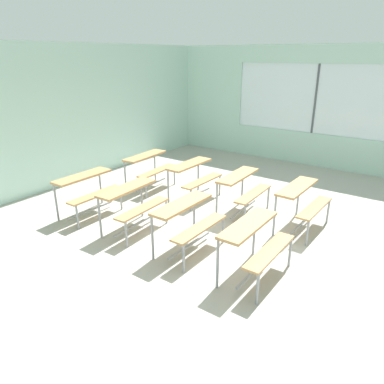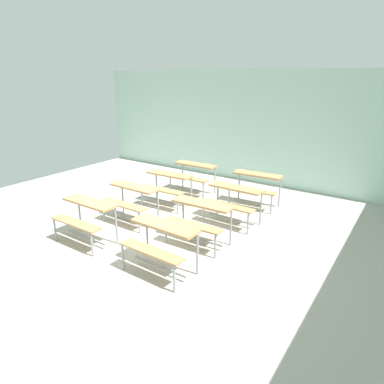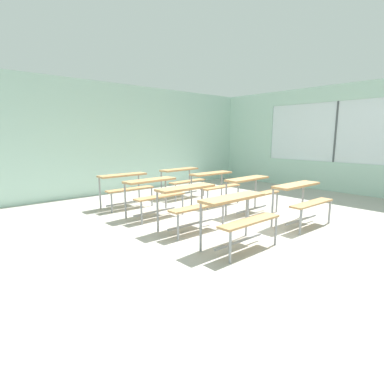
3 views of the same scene
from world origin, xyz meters
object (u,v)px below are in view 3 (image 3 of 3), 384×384
(desk_bench_r1c1, at_px, (252,187))
(desk_bench_r3c1, at_px, (182,176))
(desk_bench_r0c1, at_px, (301,194))
(desk_bench_r2c1, at_px, (215,181))
(desk_bench_r1c0, at_px, (190,198))
(desk_bench_r0c0, at_px, (238,210))
(desk_bench_r3c0, at_px, (125,182))
(desk_bench_r2c0, at_px, (154,189))

(desk_bench_r1c1, bearing_deg, desk_bench_r3c1, 87.70)
(desk_bench_r0c1, relative_size, desk_bench_r2c1, 1.00)
(desk_bench_r1c0, bearing_deg, desk_bench_r0c0, -91.23)
(desk_bench_r0c1, height_order, desk_bench_r3c0, same)
(desk_bench_r1c1, relative_size, desk_bench_r2c0, 1.00)
(desk_bench_r0c0, xyz_separation_m, desk_bench_r3c1, (1.72, 3.35, 0.00))
(desk_bench_r2c0, bearing_deg, desk_bench_r3c1, 31.93)
(desk_bench_r0c0, xyz_separation_m, desk_bench_r3c0, (0.04, 3.32, 0.00))
(desk_bench_r2c0, bearing_deg, desk_bench_r1c1, -37.43)
(desk_bench_r1c0, bearing_deg, desk_bench_r2c0, 89.46)
(desk_bench_r0c0, distance_m, desk_bench_r3c0, 3.32)
(desk_bench_r1c1, bearing_deg, desk_bench_r2c0, 143.13)
(desk_bench_r3c1, bearing_deg, desk_bench_r2c1, -91.13)
(desk_bench_r3c0, bearing_deg, desk_bench_r1c1, -53.82)
(desk_bench_r2c1, relative_size, desk_bench_r3c1, 0.99)
(desk_bench_r3c0, distance_m, desk_bench_r3c1, 1.68)
(desk_bench_r0c1, bearing_deg, desk_bench_r2c1, 90.24)
(desk_bench_r2c0, distance_m, desk_bench_r3c0, 1.09)
(desk_bench_r1c1, relative_size, desk_bench_r3c0, 1.01)
(desk_bench_r0c1, distance_m, desk_bench_r3c0, 3.73)
(desk_bench_r1c1, relative_size, desk_bench_r2c1, 1.00)
(desk_bench_r0c1, xyz_separation_m, desk_bench_r2c0, (-1.65, 2.24, 0.00))
(desk_bench_r1c0, xyz_separation_m, desk_bench_r3c0, (0.00, 2.22, 0.00))
(desk_bench_r1c0, bearing_deg, desk_bench_r1c1, -0.04)
(desk_bench_r0c1, relative_size, desk_bench_r3c0, 1.01)
(desk_bench_r3c0, relative_size, desk_bench_r3c1, 0.98)
(desk_bench_r1c0, relative_size, desk_bench_r2c0, 0.99)
(desk_bench_r0c0, xyz_separation_m, desk_bench_r1c1, (1.69, 1.07, 0.00))
(desk_bench_r0c1, relative_size, desk_bench_r1c1, 1.00)
(desk_bench_r1c1, xyz_separation_m, desk_bench_r3c0, (-1.65, 2.25, 0.00))
(desk_bench_r0c0, relative_size, desk_bench_r1c1, 0.99)
(desk_bench_r3c0, bearing_deg, desk_bench_r0c1, -63.44)
(desk_bench_r0c1, distance_m, desk_bench_r2c1, 2.22)
(desk_bench_r1c0, relative_size, desk_bench_r3c1, 0.98)
(desk_bench_r2c0, bearing_deg, desk_bench_r0c0, -93.65)
(desk_bench_r0c1, distance_m, desk_bench_r2c0, 2.79)
(desk_bench_r0c0, relative_size, desk_bench_r3c0, 1.00)
(desk_bench_r2c0, distance_m, desk_bench_r3c1, 2.00)
(desk_bench_r2c1, bearing_deg, desk_bench_r2c0, -179.78)
(desk_bench_r1c0, height_order, desk_bench_r2c0, same)
(desk_bench_r0c1, height_order, desk_bench_r1c0, same)
(desk_bench_r1c1, distance_m, desk_bench_r2c1, 1.13)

